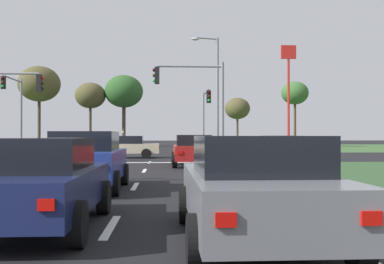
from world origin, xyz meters
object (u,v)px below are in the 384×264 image
Objects in this scene: car_black_sixth at (100,142)px; traffic_signal_far_right at (205,109)px; car_red_third at (193,150)px; car_silver_fourth at (279,146)px; treeline_fifth at (237,109)px; car_beige_fifth at (125,147)px; treeline_third at (90,96)px; car_blue_near at (87,160)px; car_grey_eighth at (255,187)px; pedestrian_at_median at (123,138)px; car_navy_second at (38,182)px; fastfood_pole_sign at (288,74)px; traffic_signal_near_right at (197,94)px; treeline_second at (39,84)px; treeline_sixth at (295,93)px; treeline_fourth at (124,92)px; traffic_signal_far_left at (15,101)px; street_lamp_second at (215,90)px.

traffic_signal_far_right is at bearing 131.78° from car_black_sixth.
car_silver_fourth is at bearing 51.60° from car_red_third.
treeline_fifth reaches higher than car_silver_fourth.
car_black_sixth is at bearing 13.23° from car_beige_fifth.
treeline_fifth reaches higher than car_red_third.
treeline_third reaches higher than car_black_sixth.
car_blue_near is 0.79× the size of traffic_signal_far_right.
car_grey_eighth is 2.49× the size of pedestrian_at_median.
car_navy_second is 0.92× the size of car_red_third.
traffic_signal_far_right is at bearing -123.68° from fastfood_pole_sign.
car_black_sixth is at bearing 110.92° from traffic_signal_near_right.
car_black_sixth is 0.65× the size of treeline_fifth.
car_beige_fifth is at bearing 96.26° from pedestrian_at_median.
car_grey_eighth is (3.31, -1.06, 0.02)m from car_navy_second.
car_blue_near is 14.00m from traffic_signal_near_right.
treeline_fifth is at bearing 76.37° from car_blue_near.
car_blue_near is at bearing 118.49° from car_grey_eighth.
treeline_sixth is (33.34, -2.11, -1.24)m from treeline_second.
fastfood_pole_sign is 1.87× the size of treeline_fifth.
pedestrian_at_median is at bearing 129.37° from traffic_signal_far_right.
treeline_fourth reaches higher than car_navy_second.
treeline_second reaches higher than treeline_fifth.
treeline_second reaches higher than treeline_fourth.
treeline_third reaches higher than car_navy_second.
traffic_signal_far_left is 0.59× the size of treeline_second.
car_silver_fourth is 22.83m from car_black_sixth.
fastfood_pole_sign reaches higher than treeline_second.
treeline_fifth is at bearing 1.31° from treeline_fourth.
car_black_sixth is at bearing -155.15° from treeline_sixth.
car_grey_eighth is 40.02m from pedestrian_at_median.
treeline_fourth reaches higher than treeline_third.
traffic_signal_far_left reaches higher than car_red_third.
treeline_sixth is (13.30, 26.46, 2.21)m from street_lamp_second.
car_grey_eighth is 0.52× the size of treeline_sixth.
car_silver_fourth is at bearing -106.59° from fastfood_pole_sign.
car_silver_fourth is at bearing 67.26° from car_navy_second.
car_beige_fifth is at bearing -84.68° from treeline_fourth.
car_blue_near is 0.64× the size of treeline_fifth.
car_silver_fourth is at bearing -56.63° from traffic_signal_far_right.
car_silver_fourth is at bearing 127.47° from pedestrian_at_median.
traffic_signal_far_left is at bearing 111.71° from car_blue_near.
pedestrian_at_median reaches higher than car_blue_near.
treeline_second is at bearing 175.47° from treeline_third.
traffic_signal_far_right is at bearing 94.24° from street_lamp_second.
treeline_third is (-5.58, 14.62, 5.44)m from pedestrian_at_median.
treeline_fourth is (11.03, -0.34, -0.97)m from treeline_second.
car_blue_near is at bearing -103.63° from treeline_fifth.
fastfood_pole_sign reaches higher than street_lamp_second.
fastfood_pole_sign is at bearing -36.54° from car_beige_fifth.
treeline_fourth is at bearing 97.06° from car_grey_eighth.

